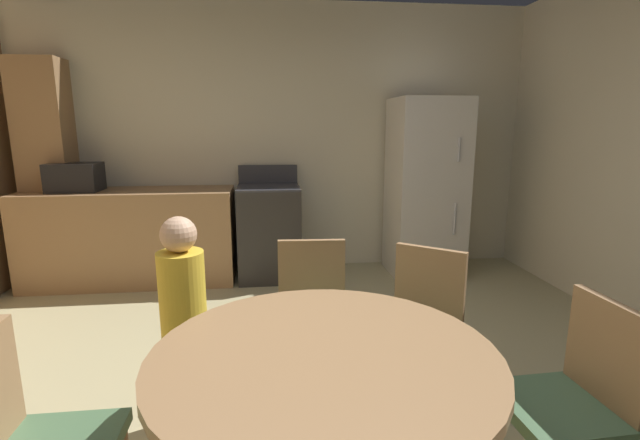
# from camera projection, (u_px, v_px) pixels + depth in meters

# --- Properties ---
(wall_back) EXTENTS (5.42, 0.12, 2.70)m
(wall_back) POSITION_uv_depth(u_px,v_px,m) (279.00, 140.00, 4.70)
(wall_back) COLOR beige
(wall_back) RESTS_ON ground
(kitchen_counter) EXTENTS (1.94, 0.60, 0.90)m
(kitchen_counter) POSITION_uv_depth(u_px,v_px,m) (131.00, 237.00, 4.33)
(kitchen_counter) COLOR #9E754C
(kitchen_counter) RESTS_ON ground
(pantry_column) EXTENTS (0.44, 0.36, 2.10)m
(pantry_column) POSITION_uv_depth(u_px,v_px,m) (50.00, 173.00, 4.30)
(pantry_column) COLOR #9E754C
(pantry_column) RESTS_ON ground
(oven_range) EXTENTS (0.60, 0.60, 1.10)m
(oven_range) POSITION_uv_depth(u_px,v_px,m) (269.00, 231.00, 4.48)
(oven_range) COLOR #2D2B28
(oven_range) RESTS_ON ground
(refrigerator) EXTENTS (0.68, 0.68, 1.76)m
(refrigerator) POSITION_uv_depth(u_px,v_px,m) (425.00, 188.00, 4.52)
(refrigerator) COLOR silver
(refrigerator) RESTS_ON ground
(microwave) EXTENTS (0.44, 0.32, 0.26)m
(microwave) POSITION_uv_depth(u_px,v_px,m) (75.00, 177.00, 4.16)
(microwave) COLOR black
(microwave) RESTS_ON kitchen_counter
(dining_table) EXTENTS (1.18, 1.18, 0.76)m
(dining_table) POSITION_uv_depth(u_px,v_px,m) (324.00, 395.00, 1.54)
(dining_table) COLOR #9E754C
(dining_table) RESTS_ON ground
(chair_northeast) EXTENTS (0.56, 0.56, 0.87)m
(chair_northeast) POSITION_uv_depth(u_px,v_px,m) (421.00, 321.00, 2.36)
(chair_northeast) COLOR #9E754C
(chair_northeast) RESTS_ON ground
(chair_east) EXTENTS (0.42, 0.42, 0.87)m
(chair_east) POSITION_uv_depth(u_px,v_px,m) (575.00, 395.00, 1.71)
(chair_east) COLOR #9E754C
(chair_east) RESTS_ON ground
(chair_north) EXTENTS (0.42, 0.42, 0.87)m
(chair_north) POSITION_uv_depth(u_px,v_px,m) (313.00, 309.00, 2.51)
(chair_north) COLOR #9E754C
(chair_north) RESTS_ON ground
(person_child) EXTENTS (0.31, 0.31, 1.09)m
(person_child) POSITION_uv_depth(u_px,v_px,m) (184.00, 320.00, 2.19)
(person_child) COLOR #665B51
(person_child) RESTS_ON ground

